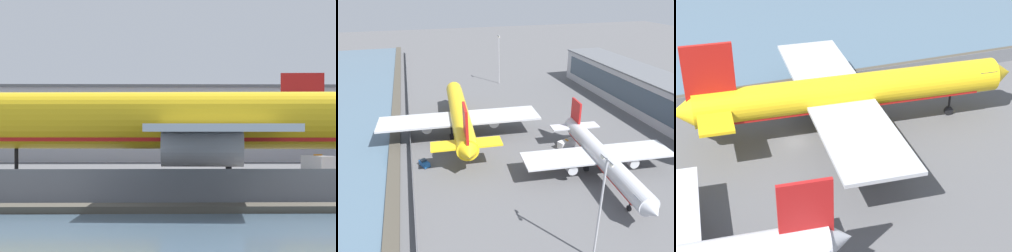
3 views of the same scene
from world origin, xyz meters
The scene contains 6 objects.
ground_plane centered at (0.00, 0.00, 0.00)m, with size 500.00×500.00×0.00m, color #565659.
waterfront_lagoon centered at (0.00, -71.00, 0.00)m, with size 320.00×98.00×0.01m.
shoreline_seawall centered at (0.00, -20.50, 0.25)m, with size 320.00×3.00×0.50m.
perimeter_fence centered at (0.00, -16.00, 1.40)m, with size 280.00×0.10×2.80m.
cargo_jet_yellow centered at (-9.05, -1.15, 6.42)m, with size 55.40×47.38×16.81m.
baggage_tug centered at (7.05, -13.02, 0.81)m, with size 3.58×2.83×1.80m.
Camera 3 is at (18.30, 72.71, 45.33)m, focal length 60.00 mm.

